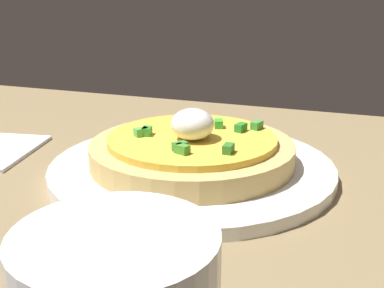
{
  "coord_description": "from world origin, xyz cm",
  "views": [
    {
      "loc": [
        -23.71,
        40.49,
        22.26
      ],
      "look_at": [
        -7.86,
        -5.04,
        6.32
      ],
      "focal_mm": 49.07,
      "sensor_mm": 36.0,
      "label": 1
    }
  ],
  "objects": [
    {
      "name": "dining_table",
      "position": [
        0.0,
        0.0,
        1.56
      ],
      "size": [
        110.91,
        68.35,
        3.12
      ],
      "primitive_type": "cube",
      "color": "olive",
      "rests_on": "ground"
    },
    {
      "name": "pizza",
      "position": [
        -7.88,
        -5.0,
        5.78
      ],
      "size": [
        19.88,
        19.88,
        5.75
      ],
      "color": "tan",
      "rests_on": "plate"
    },
    {
      "name": "plate",
      "position": [
        -7.86,
        -5.04,
        3.72
      ],
      "size": [
        27.85,
        27.85,
        1.19
      ],
      "primitive_type": "cylinder",
      "color": "white",
      "rests_on": "dining_table"
    }
  ]
}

